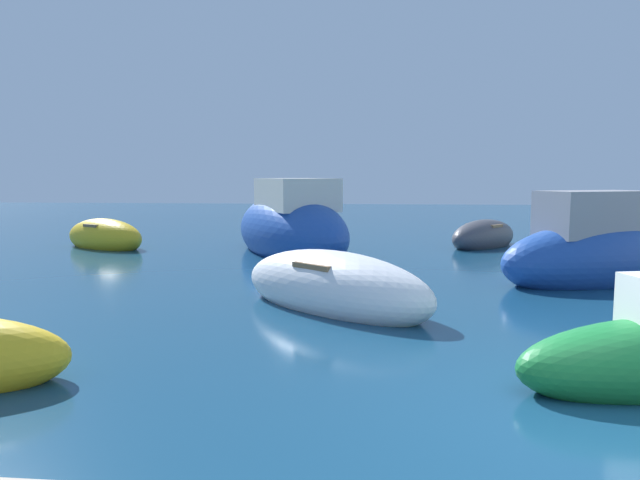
{
  "coord_description": "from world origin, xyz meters",
  "views": [
    {
      "loc": [
        -1.9,
        -4.85,
        2.13
      ],
      "look_at": [
        -3.45,
        11.08,
        0.38
      ],
      "focal_mm": 32.86,
      "sensor_mm": 36.0,
      "label": 1
    }
  ],
  "objects_px": {
    "moored_boat_3": "(333,288)",
    "moored_boat_7": "(105,237)",
    "moored_boat_0": "(291,228)",
    "moored_boat_4": "(604,254)",
    "moored_boat_8": "(627,230)",
    "moored_boat_1": "(484,237)"
  },
  "relations": [
    {
      "from": "moored_boat_3",
      "to": "moored_boat_1",
      "type": "bearing_deg",
      "value": 105.35
    },
    {
      "from": "moored_boat_0",
      "to": "moored_boat_3",
      "type": "relative_size",
      "value": 1.69
    },
    {
      "from": "moored_boat_4",
      "to": "moored_boat_8",
      "type": "xyz_separation_m",
      "value": [
        3.28,
        6.99,
        -0.13
      ]
    },
    {
      "from": "moored_boat_8",
      "to": "moored_boat_1",
      "type": "bearing_deg",
      "value": -23.84
    },
    {
      "from": "moored_boat_4",
      "to": "moored_boat_0",
      "type": "bearing_deg",
      "value": 126.37
    },
    {
      "from": "moored_boat_3",
      "to": "moored_boat_7",
      "type": "relative_size",
      "value": 1.17
    },
    {
      "from": "moored_boat_4",
      "to": "moored_boat_7",
      "type": "relative_size",
      "value": 1.59
    },
    {
      "from": "moored_boat_0",
      "to": "moored_boat_4",
      "type": "distance_m",
      "value": 7.97
    },
    {
      "from": "moored_boat_3",
      "to": "moored_boat_7",
      "type": "distance_m",
      "value": 10.49
    },
    {
      "from": "moored_boat_0",
      "to": "moored_boat_1",
      "type": "bearing_deg",
      "value": -98.16
    },
    {
      "from": "moored_boat_1",
      "to": "moored_boat_8",
      "type": "xyz_separation_m",
      "value": [
        4.65,
        1.19,
        0.13
      ]
    },
    {
      "from": "moored_boat_1",
      "to": "moored_boat_4",
      "type": "height_order",
      "value": "moored_boat_4"
    },
    {
      "from": "moored_boat_0",
      "to": "moored_boat_7",
      "type": "bearing_deg",
      "value": 56.04
    },
    {
      "from": "moored_boat_4",
      "to": "moored_boat_3",
      "type": "bearing_deg",
      "value": -175.75
    },
    {
      "from": "moored_boat_3",
      "to": "moored_boat_4",
      "type": "bearing_deg",
      "value": 68.88
    },
    {
      "from": "moored_boat_0",
      "to": "moored_boat_7",
      "type": "distance_m",
      "value": 5.77
    },
    {
      "from": "moored_boat_3",
      "to": "moored_boat_4",
      "type": "xyz_separation_m",
      "value": [
        5.31,
        2.99,
        0.22
      ]
    },
    {
      "from": "moored_boat_0",
      "to": "moored_boat_8",
      "type": "bearing_deg",
      "value": -100.49
    },
    {
      "from": "moored_boat_3",
      "to": "moored_boat_7",
      "type": "xyz_separation_m",
      "value": [
        -7.42,
        7.41,
        -0.02
      ]
    },
    {
      "from": "moored_boat_0",
      "to": "moored_boat_7",
      "type": "height_order",
      "value": "moored_boat_0"
    },
    {
      "from": "moored_boat_7",
      "to": "moored_boat_8",
      "type": "xyz_separation_m",
      "value": [
        16.01,
        2.57,
        0.11
      ]
    },
    {
      "from": "moored_boat_1",
      "to": "moored_boat_3",
      "type": "relative_size",
      "value": 0.8
    }
  ]
}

